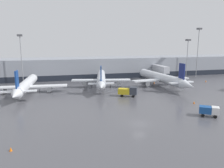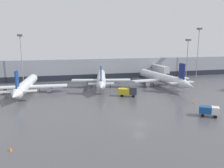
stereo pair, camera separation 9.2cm
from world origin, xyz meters
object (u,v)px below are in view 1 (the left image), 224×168
(traffic_cone_3, at_px, (206,81))
(service_truck_0, at_px, (209,110))
(parked_jet_0, at_px, (101,79))
(traffic_cone_0, at_px, (154,82))
(apron_light_mast_0, at_px, (20,45))
(parked_jet_2, at_px, (161,78))
(traffic_cone_2, at_px, (194,102))
(apron_light_mast_3, at_px, (188,47))
(apron_light_mast_5, at_px, (199,40))
(service_truck_2, at_px, (128,91))
(traffic_cone_1, at_px, (11,149))
(parked_jet_3, at_px, (26,85))

(traffic_cone_3, bearing_deg, service_truck_0, -126.20)
(traffic_cone_3, bearing_deg, parked_jet_0, -179.49)
(traffic_cone_0, bearing_deg, apron_light_mast_0, 167.57)
(parked_jet_2, xyz_separation_m, traffic_cone_2, (-2.36, -24.46, -2.60))
(parked_jet_0, relative_size, traffic_cone_0, 54.94)
(apron_light_mast_3, bearing_deg, service_truck_0, -117.29)
(traffic_cone_0, relative_size, apron_light_mast_5, 0.03)
(traffic_cone_0, distance_m, traffic_cone_3, 22.31)
(traffic_cone_3, bearing_deg, traffic_cone_2, -131.57)
(parked_jet_0, relative_size, apron_light_mast_5, 1.47)
(parked_jet_2, bearing_deg, service_truck_0, 165.37)
(apron_light_mast_0, distance_m, apron_light_mast_3, 71.35)
(parked_jet_2, distance_m, service_truck_2, 21.53)
(traffic_cone_1, height_order, apron_light_mast_5, apron_light_mast_5)
(traffic_cone_3, bearing_deg, service_truck_2, -158.38)
(service_truck_0, bearing_deg, service_truck_2, 153.75)
(traffic_cone_2, relative_size, traffic_cone_3, 0.99)
(traffic_cone_0, relative_size, apron_light_mast_0, 0.03)
(parked_jet_3, relative_size, traffic_cone_0, 55.21)
(traffic_cone_2, distance_m, traffic_cone_3, 36.38)
(parked_jet_3, distance_m, traffic_cone_2, 51.76)
(traffic_cone_3, distance_m, apron_light_mast_3, 18.24)
(parked_jet_2, relative_size, service_truck_2, 6.06)
(traffic_cone_0, height_order, apron_light_mast_5, apron_light_mast_5)
(parked_jet_2, height_order, traffic_cone_0, parked_jet_2)
(parked_jet_3, bearing_deg, traffic_cone_1, -172.37)
(apron_light_mast_3, xyz_separation_m, apron_light_mast_5, (6.08, 1.07, 3.43))
(apron_light_mast_3, relative_size, apron_light_mast_5, 0.78)
(apron_light_mast_0, xyz_separation_m, apron_light_mast_5, (77.40, -0.48, 2.29))
(parked_jet_2, bearing_deg, traffic_cone_3, -88.59)
(service_truck_2, height_order, traffic_cone_0, service_truck_2)
(service_truck_2, distance_m, traffic_cone_0, 24.65)
(service_truck_0, xyz_separation_m, traffic_cone_3, (27.10, 37.02, -1.09))
(parked_jet_2, relative_size, apron_light_mast_0, 1.89)
(traffic_cone_2, relative_size, apron_light_mast_5, 0.03)
(traffic_cone_0, distance_m, apron_light_mast_5, 33.27)
(service_truck_2, xyz_separation_m, traffic_cone_3, (39.09, 15.49, -1.30))
(traffic_cone_3, height_order, apron_light_mast_3, apron_light_mast_3)
(traffic_cone_1, bearing_deg, traffic_cone_0, 45.46)
(parked_jet_3, xyz_separation_m, service_truck_0, (42.80, -33.88, -1.15))
(parked_jet_3, height_order, service_truck_0, parked_jet_3)
(traffic_cone_3, bearing_deg, parked_jet_3, -177.43)
(traffic_cone_2, distance_m, apron_light_mast_0, 65.43)
(traffic_cone_1, bearing_deg, apron_light_mast_0, 95.93)
(service_truck_0, distance_m, traffic_cone_3, 45.89)
(parked_jet_3, bearing_deg, parked_jet_2, -85.78)
(parked_jet_3, relative_size, apron_light_mast_0, 1.75)
(service_truck_0, relative_size, traffic_cone_3, 6.46)
(service_truck_0, height_order, traffic_cone_1, service_truck_0)
(parked_jet_3, height_order, traffic_cone_3, parked_jet_3)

